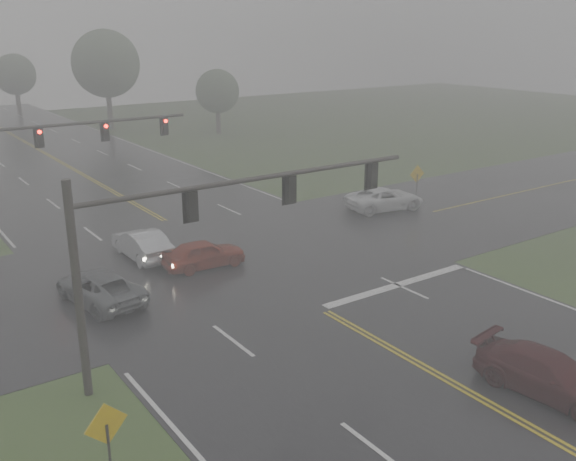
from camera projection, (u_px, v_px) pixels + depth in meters
main_road at (251, 270)px, 31.49m from camera, size 18.00×160.00×0.02m
cross_street at (230, 258)px, 33.05m from camera, size 120.00×14.00×0.02m
stop_bar at (398, 285)px, 29.56m from camera, size 8.50×0.50×0.01m
sedan_maroon at (546, 394)px, 20.86m from camera, size 2.66×5.06×1.40m
sedan_red at (205, 267)px, 31.79m from camera, size 4.19×1.88×1.40m
sedan_silver at (143, 258)px, 33.06m from camera, size 1.66×4.58×1.50m
car_grey at (101, 302)px, 27.74m from camera, size 3.03×5.20×1.36m
pickup_white at (384, 210)px, 41.79m from camera, size 5.53×3.29×1.44m
signal_gantry_near at (198, 224)px, 21.61m from camera, size 13.52×0.31×7.15m
signal_gantry_far at (44, 149)px, 35.47m from camera, size 12.56×0.35×6.99m
sign_diamond_west at (107, 436)px, 15.64m from camera, size 1.15×0.22×2.78m
sign_diamond_east at (417, 179)px, 41.71m from camera, size 1.18×0.12×2.85m
tree_ne_a at (106, 64)px, 72.55m from camera, size 7.61×7.61×11.18m
tree_e_near at (217, 91)px, 70.22m from camera, size 4.77×4.77×7.01m
tree_n_far at (15, 74)px, 85.67m from camera, size 5.45×5.45×8.00m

